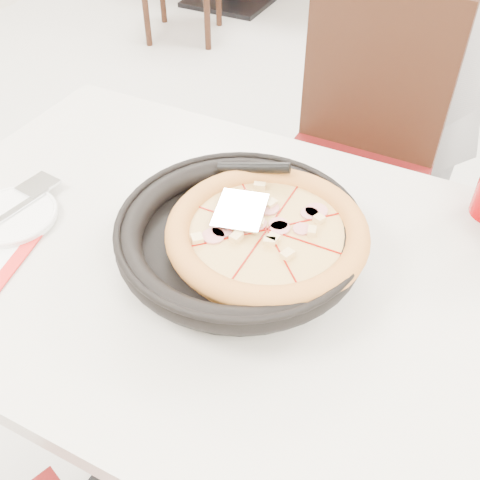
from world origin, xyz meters
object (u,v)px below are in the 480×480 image
at_px(main_table, 223,377).
at_px(side_plate, 12,216).
at_px(pizza, 267,239).
at_px(chair_far, 343,179).
at_px(pizza_pan, 240,244).

xyz_separation_m(main_table, side_plate, (-0.39, -0.09, 0.38)).
relative_size(main_table, pizza, 3.97).
bearing_deg(pizza, chair_far, 94.67).
bearing_deg(main_table, chair_far, 87.42).
height_order(pizza, side_plate, pizza).
xyz_separation_m(main_table, chair_far, (0.03, 0.67, 0.10)).
height_order(main_table, pizza, pizza).
height_order(chair_far, side_plate, chair_far).
relative_size(pizza_pan, side_plate, 2.30).
bearing_deg(pizza_pan, main_table, -175.60).
height_order(main_table, chair_far, chair_far).
bearing_deg(side_plate, pizza_pan, 12.37).
distance_m(main_table, pizza_pan, 0.42).
xyz_separation_m(main_table, pizza, (0.08, 0.01, 0.44)).
distance_m(chair_far, pizza, 0.74).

